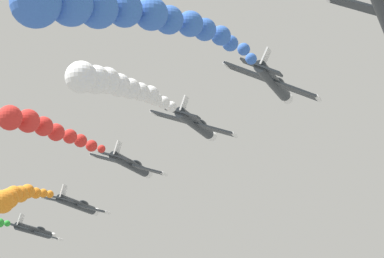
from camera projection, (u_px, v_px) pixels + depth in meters
The scene contains 10 objects.
airplane_lead at pixel (34, 231), 125.03m from camera, with size 9.23×10.35×3.40m.
airplane_left_inner at pixel (77, 205), 112.23m from camera, with size 9.32×10.35×3.24m.
smoke_trail_left_inner at pixel (14, 197), 95.06m from camera, with size 3.99×15.83×5.13m.
airplane_right_inner at pixel (130, 164), 102.02m from camera, with size 9.22×10.35×3.42m.
smoke_trail_right_inner at pixel (40, 126), 84.22m from camera, with size 3.05×18.16×2.53m.
airplane_left_outer at pixel (195, 124), 91.61m from camera, with size 9.12×10.35×3.57m.
smoke_trail_left_outer at pixel (111, 84), 75.86m from camera, with size 4.22×16.50×3.30m.
airplane_right_outer at pixel (273, 82), 80.34m from camera, with size 8.76×10.35×4.50m.
smoke_trail_right_outer at pixel (112, 12), 59.01m from camera, with size 9.36×24.76×5.32m.
airplane_trailing at pixel (384, 14), 70.20m from camera, with size 8.88×10.35×4.21m.
Camera 1 is at (29.26, -83.21, 54.03)m, focal length 84.04 mm.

